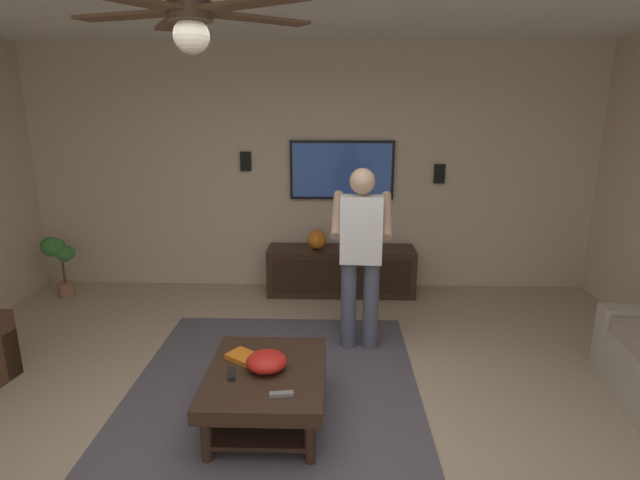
{
  "coord_description": "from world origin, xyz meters",
  "views": [
    {
      "loc": [
        -2.79,
        -0.27,
        2.14
      ],
      "look_at": [
        0.99,
        -0.16,
        1.12
      ],
      "focal_mm": 28.03,
      "sensor_mm": 36.0,
      "label": 1
    }
  ],
  "objects_px": {
    "wall_speaker_left": "(439,174)",
    "book": "(243,357)",
    "potted_plant_short": "(59,256)",
    "remote_white": "(257,357)",
    "person_standing": "(361,249)",
    "tv": "(342,170)",
    "bowl": "(267,361)",
    "wall_speaker_right": "(246,161)",
    "ceiling_fan": "(189,18)",
    "remote_black": "(232,374)",
    "media_console": "(341,271)",
    "remote_grey": "(281,394)",
    "coffee_table": "(266,383)",
    "vase_round": "(317,240)"
  },
  "relations": [
    {
      "from": "person_standing",
      "to": "tv",
      "type": "bearing_deg",
      "value": 9.04
    },
    {
      "from": "potted_plant_short",
      "to": "wall_speaker_left",
      "type": "relative_size",
      "value": 3.25
    },
    {
      "from": "tv",
      "to": "wall_speaker_right",
      "type": "height_order",
      "value": "tv"
    },
    {
      "from": "person_standing",
      "to": "ceiling_fan",
      "type": "distance_m",
      "value": 2.58
    },
    {
      "from": "coffee_table",
      "to": "tv",
      "type": "distance_m",
      "value": 3.02
    },
    {
      "from": "remote_white",
      "to": "vase_round",
      "type": "bearing_deg",
      "value": 69.61
    },
    {
      "from": "media_console",
      "to": "remote_grey",
      "type": "relative_size",
      "value": 11.33
    },
    {
      "from": "bowl",
      "to": "remote_white",
      "type": "height_order",
      "value": "bowl"
    },
    {
      "from": "potted_plant_short",
      "to": "media_console",
      "type": "bearing_deg",
      "value": -86.49
    },
    {
      "from": "media_console",
      "to": "remote_white",
      "type": "xyz_separation_m",
      "value": [
        -2.35,
        0.62,
        0.14
      ]
    },
    {
      "from": "vase_round",
      "to": "wall_speaker_right",
      "type": "height_order",
      "value": "wall_speaker_right"
    },
    {
      "from": "media_console",
      "to": "remote_white",
      "type": "distance_m",
      "value": 2.44
    },
    {
      "from": "remote_black",
      "to": "wall_speaker_right",
      "type": "xyz_separation_m",
      "value": [
        2.84,
        0.36,
        1.11
      ]
    },
    {
      "from": "remote_white",
      "to": "book",
      "type": "bearing_deg",
      "value": 171.43
    },
    {
      "from": "wall_speaker_right",
      "to": "ceiling_fan",
      "type": "bearing_deg",
      "value": -173.6
    },
    {
      "from": "coffee_table",
      "to": "media_console",
      "type": "bearing_deg",
      "value": -12.22
    },
    {
      "from": "remote_white",
      "to": "vase_round",
      "type": "xyz_separation_m",
      "value": [
        2.33,
        -0.34,
        0.25
      ]
    },
    {
      "from": "remote_grey",
      "to": "vase_round",
      "type": "height_order",
      "value": "vase_round"
    },
    {
      "from": "coffee_table",
      "to": "bowl",
      "type": "xyz_separation_m",
      "value": [
        0.0,
        -0.01,
        0.17
      ]
    },
    {
      "from": "coffee_table",
      "to": "tv",
      "type": "xyz_separation_m",
      "value": [
        2.75,
        -0.54,
        1.13
      ]
    },
    {
      "from": "potted_plant_short",
      "to": "coffee_table",
      "type": "bearing_deg",
      "value": -130.78
    },
    {
      "from": "bowl",
      "to": "tv",
      "type": "bearing_deg",
      "value": -11.08
    },
    {
      "from": "tv",
      "to": "bowl",
      "type": "xyz_separation_m",
      "value": [
        -2.74,
        0.54,
        -0.96
      ]
    },
    {
      "from": "potted_plant_short",
      "to": "wall_speaker_right",
      "type": "height_order",
      "value": "wall_speaker_right"
    },
    {
      "from": "person_standing",
      "to": "wall_speaker_right",
      "type": "xyz_separation_m",
      "value": [
        1.6,
        1.27,
        0.59
      ]
    },
    {
      "from": "book",
      "to": "wall_speaker_left",
      "type": "bearing_deg",
      "value": -90.13
    },
    {
      "from": "remote_white",
      "to": "wall_speaker_left",
      "type": "distance_m",
      "value": 3.29
    },
    {
      "from": "person_standing",
      "to": "book",
      "type": "height_order",
      "value": "person_standing"
    },
    {
      "from": "media_console",
      "to": "book",
      "type": "distance_m",
      "value": 2.47
    },
    {
      "from": "person_standing",
      "to": "potted_plant_short",
      "type": "xyz_separation_m",
      "value": [
        1.15,
        3.37,
        -0.45
      ]
    },
    {
      "from": "tv",
      "to": "bowl",
      "type": "height_order",
      "value": "tv"
    },
    {
      "from": "tv",
      "to": "vase_round",
      "type": "bearing_deg",
      "value": -46.29
    },
    {
      "from": "tv",
      "to": "book",
      "type": "distance_m",
      "value": 2.88
    },
    {
      "from": "bowl",
      "to": "remote_black",
      "type": "distance_m",
      "value": 0.24
    },
    {
      "from": "remote_grey",
      "to": "remote_black",
      "type": "bearing_deg",
      "value": -41.82
    },
    {
      "from": "person_standing",
      "to": "potted_plant_short",
      "type": "height_order",
      "value": "person_standing"
    },
    {
      "from": "ceiling_fan",
      "to": "wall_speaker_right",
      "type": "bearing_deg",
      "value": 6.4
    },
    {
      "from": "wall_speaker_left",
      "to": "book",
      "type": "bearing_deg",
      "value": 144.69
    },
    {
      "from": "media_console",
      "to": "wall_speaker_left",
      "type": "height_order",
      "value": "wall_speaker_left"
    },
    {
      "from": "potted_plant_short",
      "to": "wall_speaker_right",
      "type": "xyz_separation_m",
      "value": [
        0.45,
        -2.1,
        1.03
      ]
    },
    {
      "from": "person_standing",
      "to": "vase_round",
      "type": "xyz_separation_m",
      "value": [
        1.32,
        0.43,
        -0.27
      ]
    },
    {
      "from": "remote_grey",
      "to": "media_console",
      "type": "bearing_deg",
      "value": -106.97
    },
    {
      "from": "book",
      "to": "ceiling_fan",
      "type": "relative_size",
      "value": 0.19
    },
    {
      "from": "potted_plant_short",
      "to": "wall_speaker_left",
      "type": "height_order",
      "value": "wall_speaker_left"
    },
    {
      "from": "potted_plant_short",
      "to": "remote_black",
      "type": "xyz_separation_m",
      "value": [
        -2.39,
        -2.46,
        -0.08
      ]
    },
    {
      "from": "book",
      "to": "ceiling_fan",
      "type": "height_order",
      "value": "ceiling_fan"
    },
    {
      "from": "tv",
      "to": "wall_speaker_right",
      "type": "xyz_separation_m",
      "value": [
        0.01,
        1.12,
        0.1
      ]
    },
    {
      "from": "bowl",
      "to": "remote_white",
      "type": "xyz_separation_m",
      "value": [
        0.15,
        0.09,
        -0.05
      ]
    },
    {
      "from": "media_console",
      "to": "wall_speaker_right",
      "type": "distance_m",
      "value": 1.69
    },
    {
      "from": "person_standing",
      "to": "wall_speaker_right",
      "type": "relative_size",
      "value": 7.45
    }
  ]
}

